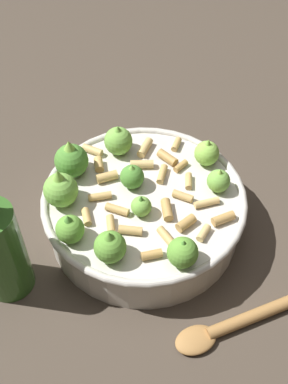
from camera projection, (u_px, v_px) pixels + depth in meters
name	position (u px, v px, depth m)	size (l,w,h in m)	color
ground_plane	(144.00, 225.00, 0.69)	(2.40, 2.40, 0.00)	#42382D
cooking_pan	(141.00, 207.00, 0.66)	(0.28, 0.28, 0.12)	beige
wooden_spoon	(260.00, 313.00, 0.59)	(0.09, 0.26, 0.02)	#9E703D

